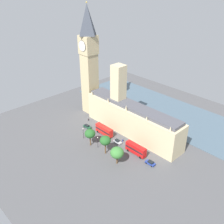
% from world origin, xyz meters
% --- Properties ---
extents(ground_plane, '(134.14, 134.14, 0.00)m').
position_xyz_m(ground_plane, '(0.00, 0.00, 0.00)').
color(ground_plane, '#4C4C4F').
extents(river_thames, '(37.48, 120.73, 0.25)m').
position_xyz_m(river_thames, '(-33.33, 0.00, 0.12)').
color(river_thames, '#475B6B').
rests_on(river_thames, ground).
extents(parliament_building, '(10.70, 56.09, 33.67)m').
position_xyz_m(parliament_building, '(-1.99, -1.12, 8.85)').
color(parliament_building, '#CCBA8E').
rests_on(parliament_building, ground).
extents(clock_tower, '(8.20, 8.20, 60.29)m').
position_xyz_m(clock_tower, '(-2.29, -33.12, 31.22)').
color(clock_tower, tan).
rests_on(clock_tower, ground).
extents(car_dark_green_opposite_hall, '(2.06, 4.84, 1.74)m').
position_xyz_m(car_dark_green_opposite_hall, '(11.63, -19.52, 0.89)').
color(car_dark_green_opposite_hall, '#19472D').
rests_on(car_dark_green_opposite_hall, ground).
extents(double_decker_bus_leading, '(2.71, 10.52, 4.75)m').
position_xyz_m(double_decker_bus_leading, '(9.43, -8.50, 2.63)').
color(double_decker_bus_leading, red).
rests_on(double_decker_bus_leading, ground).
extents(car_silver_kerbside, '(2.01, 4.24, 1.74)m').
position_xyz_m(car_silver_kerbside, '(9.78, 1.47, 0.89)').
color(car_silver_kerbside, '#B7B7BC').
rests_on(car_silver_kerbside, ground).
extents(double_decker_bus_midblock, '(2.73, 10.52, 4.75)m').
position_xyz_m(double_decker_bus_midblock, '(9.71, 13.10, 2.63)').
color(double_decker_bus_midblock, red).
rests_on(double_decker_bus_midblock, ground).
extents(car_blue_near_tower, '(2.10, 4.54, 1.74)m').
position_xyz_m(car_blue_near_tower, '(10.76, 22.45, 0.89)').
color(car_blue_near_tower, navy).
rests_on(car_blue_near_tower, ground).
extents(pedestrian_trailing, '(0.67, 0.61, 1.60)m').
position_xyz_m(pedestrian_trailing, '(7.04, 6.53, 0.72)').
color(pedestrian_trailing, gray).
rests_on(pedestrian_trailing, ground).
extents(pedestrian_corner, '(0.56, 0.64, 1.56)m').
position_xyz_m(pedestrian_corner, '(6.34, -24.95, 0.70)').
color(pedestrian_corner, black).
rests_on(pedestrian_corner, ground).
extents(pedestrian_by_river_gate, '(0.58, 0.48, 1.66)m').
position_xyz_m(pedestrian_by_river_gate, '(7.13, 2.30, 0.75)').
color(pedestrian_by_river_gate, navy).
rests_on(pedestrian_by_river_gate, ground).
extents(plane_tree_under_trees, '(5.02, 5.02, 8.71)m').
position_xyz_m(plane_tree_under_trees, '(20.33, -6.22, 6.51)').
color(plane_tree_under_trees, brown).
rests_on(plane_tree_under_trees, ground).
extents(plane_tree_far_end, '(4.99, 4.99, 9.16)m').
position_xyz_m(plane_tree_far_end, '(19.41, 3.36, 6.97)').
color(plane_tree_far_end, brown).
rests_on(plane_tree_far_end, ground).
extents(plane_tree_slot_10, '(5.80, 5.80, 8.19)m').
position_xyz_m(plane_tree_slot_10, '(20.62, 12.03, 5.70)').
color(plane_tree_slot_10, brown).
rests_on(plane_tree_slot_10, ground).
extents(street_lamp_slot_11, '(0.56, 0.56, 5.79)m').
position_xyz_m(street_lamp_slot_11, '(18.93, -2.42, 4.09)').
color(street_lamp_slot_11, black).
rests_on(street_lamp_slot_11, ground).
extents(street_lamp_slot_12, '(0.56, 0.56, 5.93)m').
position_xyz_m(street_lamp_slot_12, '(19.20, -12.98, 4.17)').
color(street_lamp_slot_12, black).
rests_on(street_lamp_slot_12, ground).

